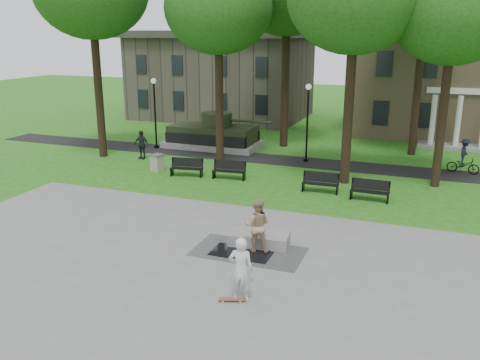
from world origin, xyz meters
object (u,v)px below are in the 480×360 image
object	(u,v)px
friend_watching	(257,225)
trash_bin	(157,162)
cyclist	(464,159)
concrete_block	(259,239)
skateboarder	(241,269)
park_bench_0	(187,167)

from	to	relation	value
friend_watching	trash_bin	distance (m)	12.41
friend_watching	cyclist	world-z (taller)	friend_watching
friend_watching	trash_bin	xyz separation A→B (m)	(-8.98, 8.55, -0.53)
concrete_block	skateboarder	xyz separation A→B (m)	(0.80, -4.06, 0.77)
friend_watching	skateboarder	bearing A→B (deg)	89.36
concrete_block	friend_watching	size ratio (longest dim) A/B	1.10
skateboarder	cyclist	bearing A→B (deg)	-120.95
cyclist	trash_bin	distance (m)	17.34
park_bench_0	trash_bin	bearing A→B (deg)	159.80
skateboarder	trash_bin	xyz separation A→B (m)	(-9.68, 12.06, -0.53)
skateboarder	park_bench_0	size ratio (longest dim) A/B	1.08
cyclist	trash_bin	xyz separation A→B (m)	(-16.39, -5.67, -0.33)
cyclist	trash_bin	world-z (taller)	cyclist
skateboarder	friend_watching	size ratio (longest dim) A/B	1.00
concrete_block	park_bench_0	world-z (taller)	park_bench_0
skateboarder	park_bench_0	xyz separation A→B (m)	(-7.58, 11.68, -0.50)
concrete_block	cyclist	xyz separation A→B (m)	(7.51, 13.67, 0.57)
skateboarder	friend_watching	world-z (taller)	skateboarder
cyclist	park_bench_0	world-z (taller)	cyclist
skateboarder	friend_watching	bearing A→B (deg)	-88.96
concrete_block	friend_watching	bearing A→B (deg)	-79.39
friend_watching	concrete_block	bearing A→B (deg)	-91.29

